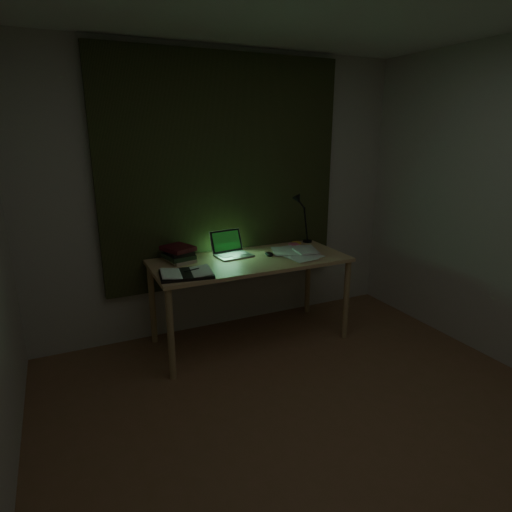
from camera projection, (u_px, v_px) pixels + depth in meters
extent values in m
cube|color=brown|center=(350.00, 455.00, 2.49)|extent=(3.50, 4.00, 0.00)
cube|color=beige|center=(224.00, 196.00, 3.88)|extent=(3.50, 0.00, 2.50)
cube|color=#282E17|center=(225.00, 174.00, 3.79)|extent=(2.20, 0.06, 2.00)
ellipsoid|color=black|center=(269.00, 254.00, 3.73)|extent=(0.07, 0.10, 0.04)
cube|color=yellow|center=(297.00, 243.00, 4.16)|extent=(0.08, 0.08, 0.01)
cube|color=#FC6288|center=(294.00, 244.00, 4.09)|extent=(0.08, 0.08, 0.02)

